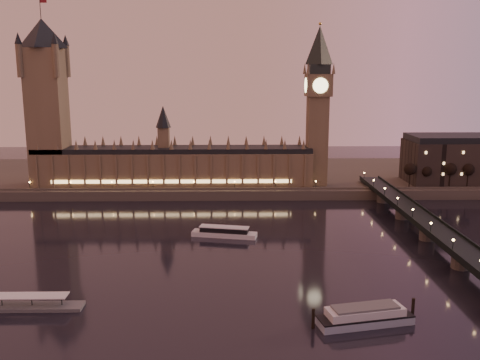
# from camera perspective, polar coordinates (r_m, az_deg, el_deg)

# --- Properties ---
(ground) EXTENTS (700.00, 700.00, 0.00)m
(ground) POSITION_cam_1_polar(r_m,az_deg,el_deg) (239.20, -0.37, -7.91)
(ground) COLOR black
(ground) RESTS_ON ground
(far_embankment) EXTENTS (560.00, 130.00, 6.00)m
(far_embankment) POSITION_cam_1_polar(r_m,az_deg,el_deg) (399.38, 3.67, 0.41)
(far_embankment) COLOR #423D35
(far_embankment) RESTS_ON ground
(palace_of_westminster) EXTENTS (180.00, 26.62, 52.00)m
(palace_of_westminster) POSITION_cam_1_polar(r_m,az_deg,el_deg) (353.44, -7.12, 1.98)
(palace_of_westminster) COLOR brown
(palace_of_westminster) RESTS_ON ground
(victoria_tower) EXTENTS (31.68, 31.68, 118.00)m
(victoria_tower) POSITION_cam_1_polar(r_m,az_deg,el_deg) (366.34, -19.96, 8.66)
(victoria_tower) COLOR brown
(victoria_tower) RESTS_ON ground
(big_ben) EXTENTS (17.68, 17.68, 104.00)m
(big_ben) POSITION_cam_1_polar(r_m,az_deg,el_deg) (351.58, 8.33, 8.83)
(big_ben) COLOR brown
(big_ben) RESTS_ON ground
(westminster_bridge) EXTENTS (13.20, 260.00, 15.30)m
(westminster_bridge) POSITION_cam_1_polar(r_m,az_deg,el_deg) (255.36, 20.77, -6.11)
(westminster_bridge) COLOR black
(westminster_bridge) RESTS_ON ground
(bare_tree_0) EXTENTS (6.78, 6.78, 13.79)m
(bare_tree_0) POSITION_cam_1_polar(r_m,az_deg,el_deg) (359.22, 17.57, 0.81)
(bare_tree_0) COLOR black
(bare_tree_0) RESTS_ON ground
(bare_tree_1) EXTENTS (6.78, 6.78, 13.79)m
(bare_tree_1) POSITION_cam_1_polar(r_m,az_deg,el_deg) (363.56, 19.51, 0.81)
(bare_tree_1) COLOR black
(bare_tree_1) RESTS_ON ground
(bare_tree_2) EXTENTS (6.78, 6.78, 13.79)m
(bare_tree_2) POSITION_cam_1_polar(r_m,az_deg,el_deg) (368.31, 21.40, 0.80)
(bare_tree_2) COLOR black
(bare_tree_2) RESTS_ON ground
(bare_tree_3) EXTENTS (6.78, 6.78, 13.79)m
(bare_tree_3) POSITION_cam_1_polar(r_m,az_deg,el_deg) (373.44, 23.24, 0.80)
(bare_tree_3) COLOR black
(bare_tree_3) RESTS_ON ground
(cruise_boat_a) EXTENTS (32.58, 13.37, 5.09)m
(cruise_boat_a) POSITION_cam_1_polar(r_m,az_deg,el_deg) (263.19, -1.69, -5.58)
(cruise_boat_a) COLOR silver
(cruise_boat_a) RESTS_ON ground
(moored_barge) EXTENTS (35.01, 14.86, 6.55)m
(moored_barge) POSITION_cam_1_polar(r_m,az_deg,el_deg) (180.62, 13.18, -13.93)
(moored_barge) COLOR #98A9C2
(moored_barge) RESTS_ON ground
(pontoon_pier) EXTENTS (42.64, 7.11, 11.37)m
(pontoon_pier) POSITION_cam_1_polar(r_m,az_deg,el_deg) (201.68, -22.47, -12.23)
(pontoon_pier) COLOR #595B5E
(pontoon_pier) RESTS_ON ground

